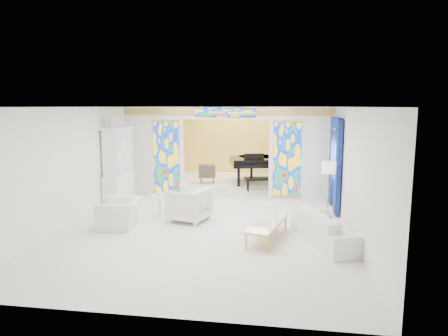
% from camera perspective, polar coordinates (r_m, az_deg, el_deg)
% --- Properties ---
extents(floor, '(12.00, 12.00, 0.00)m').
position_cam_1_polar(floor, '(11.72, -1.12, -6.12)').
color(floor, white).
rests_on(floor, ground).
extents(ceiling, '(7.00, 12.00, 0.02)m').
position_cam_1_polar(ceiling, '(11.32, -1.17, 8.72)').
color(ceiling, white).
rests_on(ceiling, wall_back).
extents(wall_back, '(7.00, 0.02, 3.00)m').
position_cam_1_polar(wall_back, '(17.33, 2.18, 3.77)').
color(wall_back, white).
rests_on(wall_back, floor).
extents(wall_front, '(7.00, 0.02, 3.00)m').
position_cam_1_polar(wall_front, '(5.70, -11.37, -6.77)').
color(wall_front, white).
rests_on(wall_front, floor).
extents(wall_left, '(0.02, 12.00, 3.00)m').
position_cam_1_polar(wall_left, '(12.49, -17.19, 1.43)').
color(wall_left, white).
rests_on(wall_left, floor).
extents(wall_right, '(0.02, 12.00, 3.00)m').
position_cam_1_polar(wall_right, '(11.38, 16.51, 0.78)').
color(wall_right, white).
rests_on(wall_right, floor).
extents(partition_wall, '(7.00, 0.22, 3.00)m').
position_cam_1_polar(partition_wall, '(13.36, 0.29, 2.95)').
color(partition_wall, white).
rests_on(partition_wall, floor).
extents(stained_glass_left, '(0.90, 0.04, 2.40)m').
position_cam_1_polar(stained_glass_left, '(13.74, -8.19, 1.53)').
color(stained_glass_left, gold).
rests_on(stained_glass_left, partition_wall).
extents(stained_glass_right, '(0.90, 0.04, 2.40)m').
position_cam_1_polar(stained_glass_right, '(13.16, 9.00, 1.20)').
color(stained_glass_right, gold).
rests_on(stained_glass_right, partition_wall).
extents(stained_glass_transom, '(2.00, 0.04, 0.34)m').
position_cam_1_polar(stained_glass_transom, '(13.19, 0.22, 7.95)').
color(stained_glass_transom, gold).
rests_on(stained_glass_transom, partition_wall).
extents(alcove_platform, '(6.80, 3.80, 0.18)m').
position_cam_1_polar(alcove_platform, '(15.65, 1.38, -1.98)').
color(alcove_platform, white).
rests_on(alcove_platform, floor).
extents(gold_curtain_back, '(6.70, 0.10, 2.90)m').
position_cam_1_polar(gold_curtain_back, '(17.21, 2.14, 3.74)').
color(gold_curtain_back, '#DCC24C').
rests_on(gold_curtain_back, wall_back).
extents(chandelier, '(0.48, 0.48, 0.30)m').
position_cam_1_polar(chandelier, '(15.26, 2.12, 7.04)').
color(chandelier, gold).
rests_on(chandelier, ceiling).
extents(blue_drapes, '(0.14, 1.85, 2.65)m').
position_cam_1_polar(blue_drapes, '(12.04, 15.60, 1.61)').
color(blue_drapes, navy).
rests_on(blue_drapes, wall_right).
extents(china_cabinet, '(0.56, 1.46, 2.72)m').
position_cam_1_polar(china_cabinet, '(12.95, -14.86, 0.31)').
color(china_cabinet, white).
rests_on(china_cabinet, floor).
extents(armchair_left, '(1.08, 1.20, 0.70)m').
position_cam_1_polar(armchair_left, '(10.42, -14.66, -6.32)').
color(armchair_left, silver).
rests_on(armchair_left, floor).
extents(armchair_right, '(1.20, 1.19, 0.90)m').
position_cam_1_polar(armchair_right, '(10.65, -5.06, -5.18)').
color(armchair_right, white).
rests_on(armchair_right, floor).
extents(sofa, '(1.67, 2.55, 0.69)m').
position_cam_1_polar(sofa, '(9.32, 14.75, -8.14)').
color(sofa, silver).
rests_on(sofa, floor).
extents(side_table, '(0.54, 0.54, 0.63)m').
position_cam_1_polar(side_table, '(10.99, -9.20, -5.02)').
color(side_table, white).
rests_on(side_table, floor).
extents(vase, '(0.19, 0.19, 0.17)m').
position_cam_1_polar(vase, '(10.92, -9.23, -3.46)').
color(vase, silver).
rests_on(vase, side_table).
extents(coffee_table, '(0.95, 1.88, 0.40)m').
position_cam_1_polar(coffee_table, '(9.23, 6.22, -7.92)').
color(coffee_table, white).
rests_on(coffee_table, floor).
extents(floor_lamp, '(0.45, 0.45, 1.55)m').
position_cam_1_polar(floor_lamp, '(11.05, 14.73, -0.33)').
color(floor_lamp, gold).
rests_on(floor_lamp, floor).
extents(grand_piano, '(2.07, 3.17, 1.16)m').
position_cam_1_polar(grand_piano, '(15.10, 4.41, 0.96)').
color(grand_piano, black).
rests_on(grand_piano, alcove_platform).
extents(tv_console, '(0.64, 0.47, 0.70)m').
position_cam_1_polar(tv_console, '(14.87, -2.43, -0.43)').
color(tv_console, brown).
rests_on(tv_console, alcove_platform).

